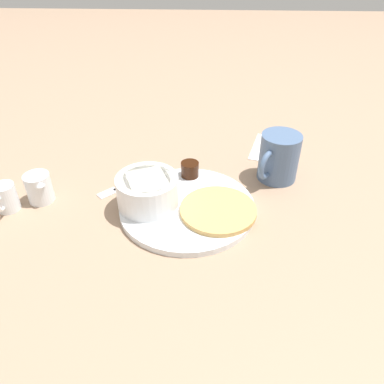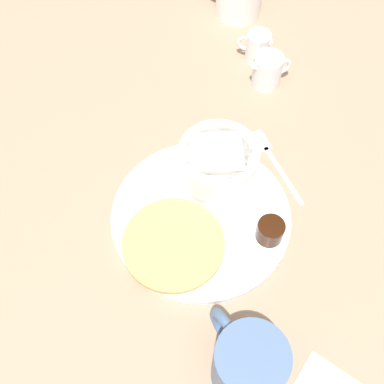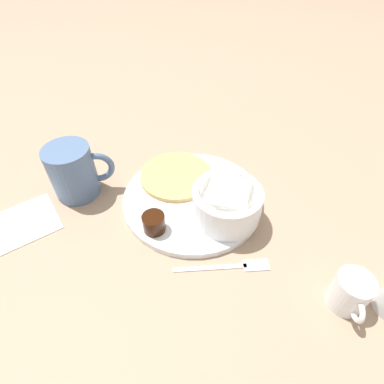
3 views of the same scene
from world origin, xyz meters
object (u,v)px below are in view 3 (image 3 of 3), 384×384
object	(u,v)px
plate	(193,198)
creamer_pitcher_near	(350,292)
fork	(233,266)
coffee_mug	(74,171)
bowl	(226,203)

from	to	relation	value
plate	creamer_pitcher_near	bearing A→B (deg)	86.39
fork	creamer_pitcher_near	bearing A→B (deg)	108.72
plate	creamer_pitcher_near	world-z (taller)	creamer_pitcher_near
coffee_mug	creamer_pitcher_near	world-z (taller)	coffee_mug
bowl	coffee_mug	xyz separation A→B (m)	(0.12, -0.25, 0.01)
bowl	creamer_pitcher_near	distance (m)	0.21
plate	bowl	xyz separation A→B (m)	(0.00, 0.07, 0.04)
coffee_mug	creamer_pitcher_near	distance (m)	0.48
coffee_mug	fork	world-z (taller)	coffee_mug
plate	bowl	world-z (taller)	bowl
bowl	creamer_pitcher_near	xyz separation A→B (m)	(0.02, 0.21, -0.01)
plate	coffee_mug	world-z (taller)	coffee_mug
coffee_mug	plate	bearing A→B (deg)	122.87
coffee_mug	creamer_pitcher_near	size ratio (longest dim) A/B	1.68
coffee_mug	fork	size ratio (longest dim) A/B	0.89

